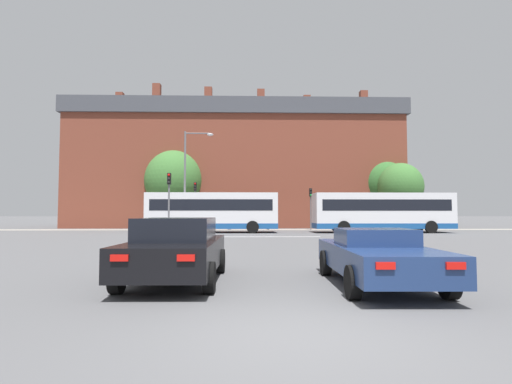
{
  "coord_description": "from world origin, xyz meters",
  "views": [
    {
      "loc": [
        -0.7,
        -5.35,
        1.61
      ],
      "look_at": [
        0.11,
        25.75,
        3.26
      ],
      "focal_mm": 28.0,
      "sensor_mm": 36.0,
      "label": 1
    }
  ],
  "objects_px": {
    "bus_crossing_trailing": "(382,211)",
    "car_saloon_left": "(177,249)",
    "bus_crossing_lead": "(212,211)",
    "pedestrian_walking_east": "(229,220)",
    "traffic_light_far_left": "(195,198)",
    "traffic_light_far_right": "(311,202)",
    "street_lamp_junction": "(189,171)",
    "car_roadster_right": "(377,256)",
    "pedestrian_waiting": "(268,220)",
    "traffic_light_near_left": "(169,194)"
  },
  "relations": [
    {
      "from": "car_saloon_left",
      "to": "bus_crossing_trailing",
      "type": "relative_size",
      "value": 0.4
    },
    {
      "from": "car_saloon_left",
      "to": "car_roadster_right",
      "type": "relative_size",
      "value": 0.95
    },
    {
      "from": "car_roadster_right",
      "to": "pedestrian_walking_east",
      "type": "xyz_separation_m",
      "value": [
        -4.51,
        29.88,
        0.3
      ]
    },
    {
      "from": "traffic_light_near_left",
      "to": "street_lamp_junction",
      "type": "xyz_separation_m",
      "value": [
        0.75,
        4.68,
        2.06
      ]
    },
    {
      "from": "car_roadster_right",
      "to": "traffic_light_far_right",
      "type": "bearing_deg",
      "value": 84.96
    },
    {
      "from": "traffic_light_far_right",
      "to": "street_lamp_junction",
      "type": "bearing_deg",
      "value": -152.07
    },
    {
      "from": "traffic_light_far_right",
      "to": "pedestrian_waiting",
      "type": "bearing_deg",
      "value": 168.28
    },
    {
      "from": "bus_crossing_trailing",
      "to": "street_lamp_junction",
      "type": "height_order",
      "value": "street_lamp_junction"
    },
    {
      "from": "car_saloon_left",
      "to": "pedestrian_walking_east",
      "type": "height_order",
      "value": "pedestrian_walking_east"
    },
    {
      "from": "street_lamp_junction",
      "to": "pedestrian_walking_east",
      "type": "height_order",
      "value": "street_lamp_junction"
    },
    {
      "from": "pedestrian_walking_east",
      "to": "traffic_light_far_left",
      "type": "bearing_deg",
      "value": -150.0
    },
    {
      "from": "traffic_light_far_right",
      "to": "bus_crossing_trailing",
      "type": "bearing_deg",
      "value": -46.69
    },
    {
      "from": "bus_crossing_lead",
      "to": "bus_crossing_trailing",
      "type": "xyz_separation_m",
      "value": [
        14.09,
        -0.26,
        -0.01
      ]
    },
    {
      "from": "bus_crossing_lead",
      "to": "traffic_light_far_right",
      "type": "distance_m",
      "value": 10.41
    },
    {
      "from": "traffic_light_far_right",
      "to": "pedestrian_walking_east",
      "type": "height_order",
      "value": "traffic_light_far_right"
    },
    {
      "from": "car_saloon_left",
      "to": "bus_crossing_lead",
      "type": "height_order",
      "value": "bus_crossing_lead"
    },
    {
      "from": "car_saloon_left",
      "to": "street_lamp_junction",
      "type": "xyz_separation_m",
      "value": [
        -2.96,
        23.0,
        4.24
      ]
    },
    {
      "from": "car_roadster_right",
      "to": "street_lamp_junction",
      "type": "bearing_deg",
      "value": 109.16
    },
    {
      "from": "traffic_light_far_right",
      "to": "pedestrian_waiting",
      "type": "relative_size",
      "value": 2.51
    },
    {
      "from": "pedestrian_waiting",
      "to": "pedestrian_walking_east",
      "type": "height_order",
      "value": "pedestrian_walking_east"
    },
    {
      "from": "bus_crossing_trailing",
      "to": "traffic_light_near_left",
      "type": "relative_size",
      "value": 2.58
    },
    {
      "from": "bus_crossing_lead",
      "to": "pedestrian_walking_east",
      "type": "relative_size",
      "value": 6.54
    },
    {
      "from": "car_saloon_left",
      "to": "car_roadster_right",
      "type": "distance_m",
      "value": 4.6
    },
    {
      "from": "car_roadster_right",
      "to": "street_lamp_junction",
      "type": "height_order",
      "value": "street_lamp_junction"
    },
    {
      "from": "car_saloon_left",
      "to": "traffic_light_far_right",
      "type": "height_order",
      "value": "traffic_light_far_right"
    },
    {
      "from": "traffic_light_far_right",
      "to": "bus_crossing_lead",
      "type": "bearing_deg",
      "value": -150.43
    },
    {
      "from": "traffic_light_far_right",
      "to": "pedestrian_walking_east",
      "type": "bearing_deg",
      "value": 175.76
    },
    {
      "from": "bus_crossing_lead",
      "to": "car_saloon_left",
      "type": "bearing_deg",
      "value": 2.73
    },
    {
      "from": "bus_crossing_trailing",
      "to": "bus_crossing_lead",
      "type": "bearing_deg",
      "value": -91.04
    },
    {
      "from": "bus_crossing_trailing",
      "to": "traffic_light_far_left",
      "type": "distance_m",
      "value": 17.0
    },
    {
      "from": "traffic_light_far_left",
      "to": "bus_crossing_trailing",
      "type": "bearing_deg",
      "value": -17.75
    },
    {
      "from": "bus_crossing_trailing",
      "to": "street_lamp_junction",
      "type": "relative_size",
      "value": 1.37
    },
    {
      "from": "car_roadster_right",
      "to": "pedestrian_waiting",
      "type": "bearing_deg",
      "value": 92.83
    },
    {
      "from": "bus_crossing_lead",
      "to": "pedestrian_waiting",
      "type": "height_order",
      "value": "bus_crossing_lead"
    },
    {
      "from": "bus_crossing_trailing",
      "to": "pedestrian_waiting",
      "type": "height_order",
      "value": "bus_crossing_trailing"
    },
    {
      "from": "car_saloon_left",
      "to": "traffic_light_far_right",
      "type": "xyz_separation_m",
      "value": [
        7.89,
        28.76,
        1.94
      ]
    },
    {
      "from": "traffic_light_near_left",
      "to": "traffic_light_far_right",
      "type": "bearing_deg",
      "value": 41.96
    },
    {
      "from": "pedestrian_walking_east",
      "to": "bus_crossing_trailing",
      "type": "bearing_deg",
      "value": -8.42
    },
    {
      "from": "traffic_light_far_left",
      "to": "pedestrian_walking_east",
      "type": "distance_m",
      "value": 3.93
    },
    {
      "from": "bus_crossing_lead",
      "to": "street_lamp_junction",
      "type": "xyz_separation_m",
      "value": [
        -1.83,
        -0.64,
        3.25
      ]
    },
    {
      "from": "traffic_light_far_left",
      "to": "pedestrian_walking_east",
      "type": "relative_size",
      "value": 2.78
    },
    {
      "from": "car_roadster_right",
      "to": "pedestrian_walking_east",
      "type": "relative_size",
      "value": 2.92
    },
    {
      "from": "bus_crossing_lead",
      "to": "bus_crossing_trailing",
      "type": "distance_m",
      "value": 14.09
    },
    {
      "from": "bus_crossing_trailing",
      "to": "street_lamp_junction",
      "type": "xyz_separation_m",
      "value": [
        -15.92,
        -0.38,
        3.26
      ]
    },
    {
      "from": "bus_crossing_trailing",
      "to": "car_saloon_left",
      "type": "bearing_deg",
      "value": -28.99
    },
    {
      "from": "bus_crossing_lead",
      "to": "traffic_light_far_right",
      "type": "height_order",
      "value": "traffic_light_far_right"
    },
    {
      "from": "traffic_light_far_left",
      "to": "traffic_light_far_right",
      "type": "distance_m",
      "value": 11.08
    },
    {
      "from": "bus_crossing_trailing",
      "to": "traffic_light_near_left",
      "type": "height_order",
      "value": "traffic_light_near_left"
    },
    {
      "from": "pedestrian_waiting",
      "to": "bus_crossing_lead",
      "type": "bearing_deg",
      "value": -65.94
    },
    {
      "from": "bus_crossing_trailing",
      "to": "pedestrian_walking_east",
      "type": "relative_size",
      "value": 6.95
    }
  ]
}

